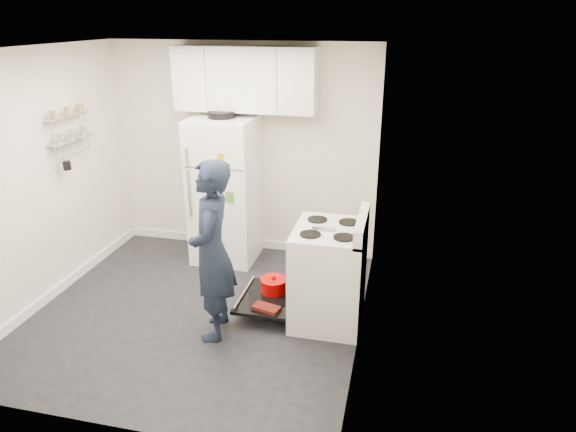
% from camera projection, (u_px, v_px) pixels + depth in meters
% --- Properties ---
extents(room, '(3.21, 3.21, 2.51)m').
position_uv_depth(room, '(189.00, 196.00, 4.73)').
color(room, black).
rests_on(room, ground).
extents(electric_range, '(0.66, 0.76, 1.10)m').
position_uv_depth(electric_range, '(327.00, 276.00, 4.84)').
color(electric_range, silver).
rests_on(electric_range, ground).
extents(open_oven_door, '(0.55, 0.70, 0.22)m').
position_uv_depth(open_oven_door, '(270.00, 293.00, 5.10)').
color(open_oven_door, black).
rests_on(open_oven_door, ground).
extents(refrigerator, '(0.72, 0.74, 1.77)m').
position_uv_depth(refrigerator, '(225.00, 190.00, 5.99)').
color(refrigerator, white).
rests_on(refrigerator, ground).
extents(upper_cabinets, '(1.60, 0.33, 0.70)m').
position_uv_depth(upper_cabinets, '(245.00, 79.00, 5.65)').
color(upper_cabinets, silver).
rests_on(upper_cabinets, room).
extents(wall_shelf_rack, '(0.14, 0.60, 0.61)m').
position_uv_depth(wall_shelf_rack, '(69.00, 128.00, 5.29)').
color(wall_shelf_rack, '#B2B2B7').
rests_on(wall_shelf_rack, room).
extents(person, '(0.51, 0.67, 1.66)m').
position_uv_depth(person, '(212.00, 251.00, 4.50)').
color(person, black).
rests_on(person, ground).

